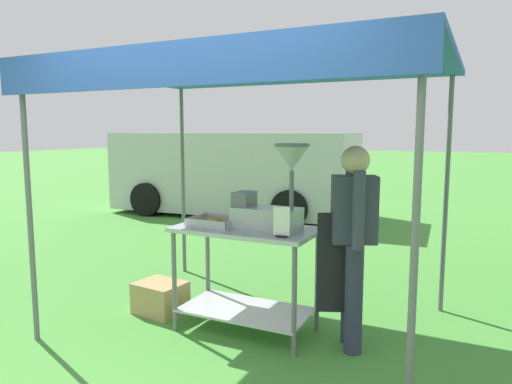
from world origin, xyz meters
The scene contains 9 objects.
ground_plane centered at (0.00, 6.00, 0.00)m, with size 70.00×70.00×0.00m, color #478E38.
stall_canopy centered at (-0.04, 0.99, 2.20)m, with size 3.17×2.35×2.27m.
donut_cart centered at (-0.04, 0.89, 0.64)m, with size 1.20×0.64×0.91m.
donut_tray centered at (-0.33, 0.85, 0.93)m, with size 0.40×0.34×0.07m.
donut_fryer centered at (0.20, 0.92, 1.18)m, with size 0.64×0.28×0.71m.
menu_sign centered at (0.38, 0.68, 1.01)m, with size 0.13×0.05×0.24m.
vendor centered at (0.85, 0.97, 0.90)m, with size 0.46×0.52×1.61m.
supply_crate centered at (-0.96, 0.89, 0.15)m, with size 0.48×0.41×0.29m.
van_silver centered at (-2.97, 6.04, 0.88)m, with size 5.08×2.34×1.69m.
Camera 1 is at (1.75, -2.59, 1.72)m, focal length 33.01 mm.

